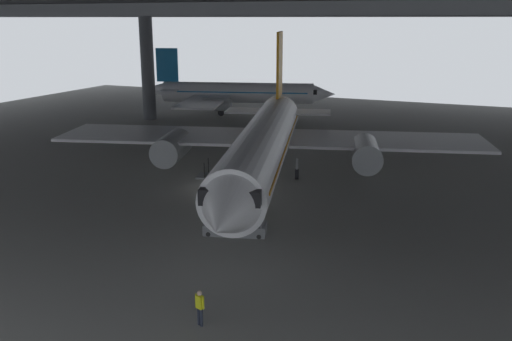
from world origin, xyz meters
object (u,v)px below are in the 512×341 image
(boarding_stairs, at_px, (234,223))
(crew_worker_by_stairs, at_px, (258,203))
(crew_worker_near_nose, at_px, (200,306))
(airplane_distant, at_px, (234,93))
(airplane_main, at_px, (264,143))

(boarding_stairs, height_order, crew_worker_by_stairs, boarding_stairs)
(crew_worker_near_nose, height_order, crew_worker_by_stairs, crew_worker_near_nose)
(airplane_distant, bearing_deg, boarding_stairs, -64.81)
(crew_worker_near_nose, xyz_separation_m, airplane_distant, (-22.95, 52.40, 2.05))
(airplane_main, relative_size, crew_worker_by_stairs, 23.26)
(boarding_stairs, bearing_deg, airplane_distant, 115.19)
(crew_worker_by_stairs, xyz_separation_m, airplane_distant, (-19.72, 38.09, 2.09))
(boarding_stairs, bearing_deg, crew_worker_near_nose, -72.77)
(boarding_stairs, relative_size, crew_worker_by_stairs, 2.91)
(boarding_stairs, height_order, airplane_distant, airplane_distant)
(crew_worker_by_stairs, bearing_deg, airplane_distant, 117.37)
(boarding_stairs, relative_size, airplane_distant, 0.17)
(crew_worker_by_stairs, bearing_deg, airplane_main, 108.79)
(boarding_stairs, distance_m, airplane_distant, 46.26)
(crew_worker_by_stairs, distance_m, airplane_distant, 42.95)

